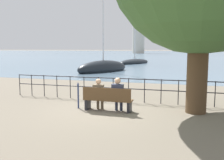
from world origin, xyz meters
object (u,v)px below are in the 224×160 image
at_px(seated_person_left, 99,93).
at_px(harbor_lighthouse, 139,29).
at_px(closed_umbrella, 78,94).
at_px(seated_person_right, 118,93).
at_px(park_bench, 108,100).
at_px(sailboat_1, 103,68).
at_px(sailboat_2, 135,62).

height_order(seated_person_left, harbor_lighthouse, harbor_lighthouse).
bearing_deg(closed_umbrella, seated_person_right, -0.52).
distance_m(park_bench, seated_person_left, 0.45).
bearing_deg(sailboat_1, closed_umbrella, -50.97).
distance_m(sailboat_2, harbor_lighthouse, 91.99).
bearing_deg(harbor_lighthouse, sailboat_1, -80.70).
bearing_deg(closed_umbrella, park_bench, -4.18).
xyz_separation_m(sailboat_2, harbor_lighthouse, (-17.19, 89.52, 12.38)).
height_order(park_bench, sailboat_2, sailboat_2).
relative_size(seated_person_left, sailboat_2, 0.11).
bearing_deg(sailboat_2, sailboat_1, -70.84).
xyz_separation_m(seated_person_right, sailboat_1, (-5.90, 15.30, -0.32)).
bearing_deg(harbor_lighthouse, seated_person_left, -79.48).
bearing_deg(harbor_lighthouse, closed_umbrella, -79.87).
relative_size(closed_umbrella, sailboat_2, 0.10).
relative_size(park_bench, sailboat_1, 0.16).
bearing_deg(harbor_lighthouse, sailboat_2, -79.13).
relative_size(seated_person_left, seated_person_right, 0.95).
xyz_separation_m(sailboat_1, harbor_lighthouse, (-17.09, 104.37, 12.27)).
bearing_deg(seated_person_right, sailboat_2, 100.87).
bearing_deg(seated_person_left, sailboat_2, 99.49).
height_order(park_bench, harbor_lighthouse, harbor_lighthouse).
bearing_deg(seated_person_right, sailboat_1, 111.08).
bearing_deg(seated_person_left, closed_umbrella, 179.29).
bearing_deg(park_bench, sailboat_1, 109.75).
bearing_deg(sailboat_2, seated_person_right, -59.56).
relative_size(seated_person_left, harbor_lighthouse, 0.04).
xyz_separation_m(seated_person_left, seated_person_right, (0.75, -0.00, 0.04)).
bearing_deg(harbor_lighthouse, park_bench, -79.31).
bearing_deg(closed_umbrella, sailboat_2, 97.89).
relative_size(park_bench, seated_person_left, 1.53).
relative_size(park_bench, seated_person_right, 1.46).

